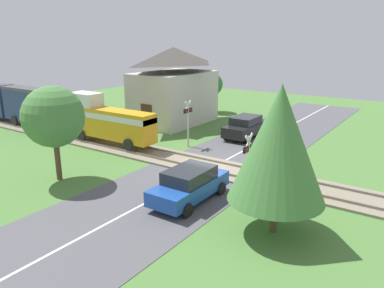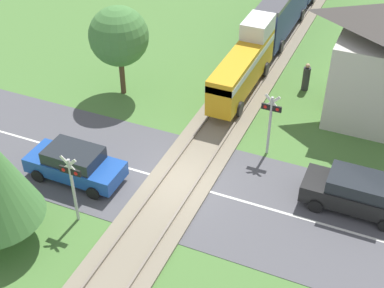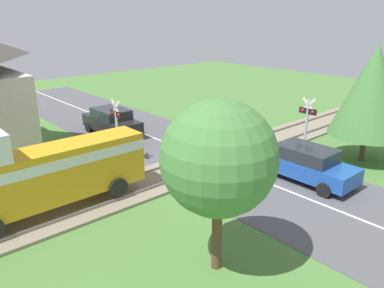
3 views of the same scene
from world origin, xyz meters
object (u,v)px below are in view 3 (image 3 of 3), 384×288
(car_near_crossing, at_px, (306,163))
(car_far_side, at_px, (112,121))
(crossing_signal_west_approach, at_px, (307,121))
(crossing_signal_east_approach, at_px, (117,123))

(car_near_crossing, xyz_separation_m, car_far_side, (11.32, 2.88, 0.03))
(car_near_crossing, bearing_deg, crossing_signal_west_approach, -55.55)
(car_near_crossing, xyz_separation_m, crossing_signal_west_approach, (1.45, -2.11, 1.20))
(car_near_crossing, height_order, crossing_signal_east_approach, crossing_signal_east_approach)
(car_near_crossing, bearing_deg, crossing_signal_east_approach, 35.35)
(crossing_signal_west_approach, xyz_separation_m, crossing_signal_east_approach, (5.59, 7.10, 0.00))
(car_far_side, xyz_separation_m, crossing_signal_west_approach, (-9.87, -4.99, 1.17))
(car_far_side, bearing_deg, car_near_crossing, -165.72)
(car_far_side, relative_size, crossing_signal_east_approach, 1.36)
(car_near_crossing, height_order, car_far_side, car_far_side)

